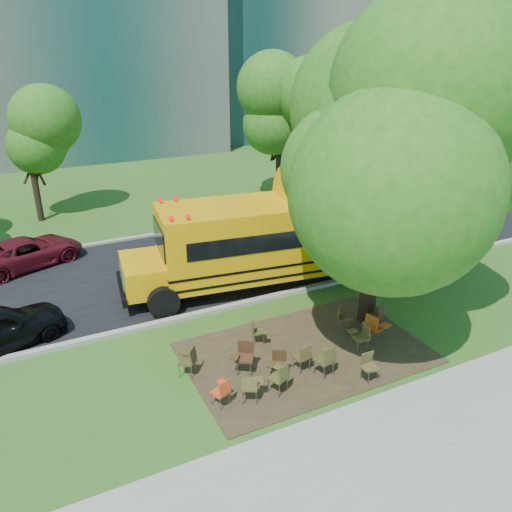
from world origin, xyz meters
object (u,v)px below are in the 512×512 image
chair_1 (251,385)px  chair_10 (257,330)px  chair_11 (303,355)px  chair_12 (343,315)px  school_bus (312,232)px  chair_8 (189,358)px  chair_7 (375,326)px  chair_4 (327,358)px  chair_5 (369,364)px  chair_2 (280,375)px  chair_0 (222,390)px  bg_car_red (27,252)px  chair_3 (278,362)px  chair_9 (244,354)px  chair_6 (362,334)px  chair_13 (378,313)px  main_tree (384,133)px

chair_1 → chair_10: chair_1 is taller
chair_11 → chair_12: chair_12 is taller
school_bus → chair_8: bearing=-140.9°
chair_7 → chair_11: bearing=-99.2°
chair_4 → chair_5: chair_4 is taller
chair_2 → chair_4: (1.49, 0.08, 0.03)m
chair_4 → chair_12: size_ratio=1.10×
school_bus → chair_4: (-3.07, -5.70, -1.28)m
chair_4 → chair_5: bearing=-49.5°
chair_0 → chair_1: 0.73m
chair_2 → bg_car_red: 12.92m
chair_0 → chair_2: chair_2 is taller
chair_3 → bg_car_red: bearing=-33.6°
school_bus → chair_4: school_bus is taller
chair_3 → chair_9: (-0.72, 0.67, 0.06)m
chair_6 → chair_9: (-3.61, 0.55, 0.06)m
chair_5 → chair_9: bearing=-31.7°
chair_2 → chair_1: bearing=155.3°
chair_2 → chair_3: chair_2 is taller
chair_9 → chair_11: 1.65m
chair_1 → chair_12: (4.16, 1.87, 0.01)m
chair_1 → chair_6: bearing=37.4°
school_bus → chair_7: (-0.83, -4.95, -1.27)m
chair_11 → chair_13: chair_13 is taller
bg_car_red → chair_6: bearing=-164.5°
chair_4 → chair_11: (-0.45, 0.47, -0.07)m
chair_2 → chair_13: (4.36, 1.46, -0.01)m
chair_0 → chair_10: 2.99m
chair_1 → chair_11: size_ratio=1.01×
chair_9 → chair_2: bearing=144.2°
school_bus → chair_7: 5.18m
school_bus → chair_11: bearing=-116.7°
chair_2 → chair_12: chair_2 is taller
bg_car_red → chair_10: bearing=-170.1°
chair_11 → chair_3: bearing=171.6°
chair_7 → chair_9: size_ratio=1.01×
chair_3 → chair_9: 0.99m
chair_5 → chair_4: bearing=-35.0°
school_bus → chair_6: (-1.41, -5.09, -1.33)m
chair_1 → chair_9: bearing=100.0°
school_bus → chair_5: size_ratio=16.26×
chair_2 → chair_7: (3.73, 0.83, 0.04)m
main_tree → chair_13: bearing=-91.9°
chair_1 → main_tree: bearing=48.8°
chair_6 → chair_13: chair_13 is taller
chair_4 → chair_5: (0.92, -0.66, -0.07)m
chair_13 → chair_1: bearing=168.9°
chair_10 → chair_2: bearing=8.8°
chair_1 → chair_9: 1.31m
chair_0 → chair_4: size_ratio=0.85×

